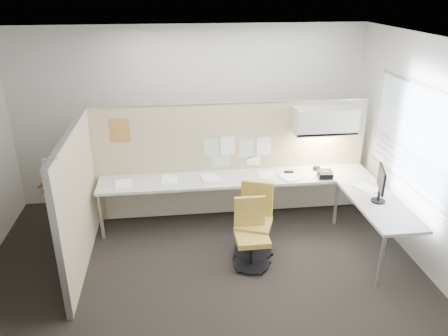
{
  "coord_description": "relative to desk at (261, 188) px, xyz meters",
  "views": [
    {
      "loc": [
        -0.32,
        -4.47,
        3.35
      ],
      "look_at": [
        0.35,
        0.8,
        1.09
      ],
      "focal_mm": 35.0,
      "sensor_mm": 36.0,
      "label": 1
    }
  ],
  "objects": [
    {
      "name": "floor",
      "position": [
        -0.93,
        -1.13,
        -0.61
      ],
      "size": [
        5.5,
        4.5,
        0.01
      ],
      "primitive_type": "cube",
      "color": "black",
      "rests_on": "ground"
    },
    {
      "name": "ceiling",
      "position": [
        -0.93,
        -1.13,
        2.2
      ],
      "size": [
        5.5,
        4.5,
        0.01
      ],
      "primitive_type": "cube",
      "color": "white",
      "rests_on": "wall_back"
    },
    {
      "name": "wall_back",
      "position": [
        -0.93,
        1.12,
        0.8
      ],
      "size": [
        5.5,
        0.02,
        2.8
      ],
      "primitive_type": "cube",
      "color": "beige",
      "rests_on": "ground"
    },
    {
      "name": "wall_front",
      "position": [
        -0.93,
        -3.38,
        0.8
      ],
      "size": [
        5.5,
        0.02,
        2.8
      ],
      "primitive_type": "cube",
      "color": "beige",
      "rests_on": "ground"
    },
    {
      "name": "wall_right",
      "position": [
        1.82,
        -1.13,
        0.8
      ],
      "size": [
        0.02,
        4.5,
        2.8
      ],
      "primitive_type": "cube",
      "color": "beige",
      "rests_on": "ground"
    },
    {
      "name": "window_pane",
      "position": [
        1.79,
        -1.13,
        0.95
      ],
      "size": [
        0.01,
        2.8,
        1.3
      ],
      "primitive_type": "cube",
      "color": "#A5B5BF",
      "rests_on": "wall_right"
    },
    {
      "name": "partition_back",
      "position": [
        -0.38,
        0.47,
        0.27
      ],
      "size": [
        4.1,
        0.06,
        1.75
      ],
      "primitive_type": "cube",
      "color": "tan",
      "rests_on": "floor"
    },
    {
      "name": "partition_left",
      "position": [
        -2.43,
        -0.63,
        0.27
      ],
      "size": [
        0.06,
        2.2,
        1.75
      ],
      "primitive_type": "cube",
      "color": "tan",
      "rests_on": "floor"
    },
    {
      "name": "desk",
      "position": [
        0.0,
        0.0,
        0.0
      ],
      "size": [
        4.0,
        2.07,
        0.73
      ],
      "color": "beige",
      "rests_on": "floor"
    },
    {
      "name": "overhead_bin",
      "position": [
        0.97,
        0.26,
        0.91
      ],
      "size": [
        0.9,
        0.36,
        0.38
      ],
      "primitive_type": "cube",
      "color": "beige",
      "rests_on": "partition_back"
    },
    {
      "name": "task_light_strip",
      "position": [
        0.97,
        0.26,
        0.7
      ],
      "size": [
        0.6,
        0.06,
        0.02
      ],
      "primitive_type": "cube",
      "color": "#FFEABF",
      "rests_on": "overhead_bin"
    },
    {
      "name": "pinned_papers",
      "position": [
        -0.3,
        0.44,
        0.43
      ],
      "size": [
        1.01,
        0.0,
        0.47
      ],
      "color": "#8CBF8C",
      "rests_on": "partition_back"
    },
    {
      "name": "poster",
      "position": [
        -1.98,
        0.44,
        0.82
      ],
      "size": [
        0.28,
        0.0,
        0.35
      ],
      "primitive_type": "cube",
      "color": "orange",
      "rests_on": "partition_back"
    },
    {
      "name": "chair_left",
      "position": [
        -0.32,
        -0.94,
        -0.19
      ],
      "size": [
        0.46,
        0.46,
        0.87
      ],
      "rotation": [
        0.0,
        0.0,
        0.01
      ],
      "color": "black",
      "rests_on": "floor"
    },
    {
      "name": "chair_right",
      "position": [
        -0.22,
        -0.66,
        -0.16
      ],
      "size": [
        0.57,
        0.59,
        0.95
      ],
      "rotation": [
        0.0,
        0.0,
        -0.37
      ],
      "color": "black",
      "rests_on": "floor"
    },
    {
      "name": "monitor",
      "position": [
        1.37,
        -0.84,
        0.4
      ],
      "size": [
        0.19,
        0.43,
        0.47
      ],
      "rotation": [
        0.0,
        0.0,
        1.26
      ],
      "color": "black",
      "rests_on": "desk"
    },
    {
      "name": "phone",
      "position": [
        0.93,
        -0.02,
        0.18
      ],
      "size": [
        0.23,
        0.21,
        0.12
      ],
      "rotation": [
        0.0,
        0.0,
        -0.1
      ],
      "color": "black",
      "rests_on": "desk"
    },
    {
      "name": "stapler",
      "position": [
        0.45,
        0.17,
        0.15
      ],
      "size": [
        0.14,
        0.05,
        0.05
      ],
      "primitive_type": "cube",
      "rotation": [
        0.0,
        0.0,
        -0.1
      ],
      "color": "black",
      "rests_on": "desk"
    },
    {
      "name": "tape_dispenser",
      "position": [
        0.9,
        0.26,
        0.16
      ],
      "size": [
        0.1,
        0.06,
        0.06
      ],
      "primitive_type": "cube",
      "rotation": [
        0.0,
        0.0,
        -0.01
      ],
      "color": "black",
      "rests_on": "desk"
    },
    {
      "name": "coat_hook",
      "position": [
        -2.51,
        -1.49,
        0.81
      ],
      "size": [
        0.18,
        0.46,
        1.38
      ],
      "color": "silver",
      "rests_on": "partition_left"
    },
    {
      "name": "paper_stack_0",
      "position": [
        -1.95,
        0.07,
        0.14
      ],
      "size": [
        0.25,
        0.32,
        0.03
      ],
      "primitive_type": "cube",
      "rotation": [
        0.0,
        0.0,
        0.08
      ],
      "color": "white",
      "rests_on": "desk"
    },
    {
      "name": "paper_stack_1",
      "position": [
        -1.31,
        0.17,
        0.14
      ],
      "size": [
        0.25,
        0.32,
        0.02
      ],
      "primitive_type": "cube",
      "rotation": [
        0.0,
        0.0,
        -0.07
      ],
      "color": "white",
      "rests_on": "desk"
    },
    {
      "name": "paper_stack_2",
      "position": [
        -0.73,
        0.09,
        0.15
      ],
      "size": [
        0.26,
        0.32,
        0.05
      ],
      "primitive_type": "cube",
      "rotation": [
        0.0,
        0.0,
        0.09
      ],
      "color": "white",
      "rests_on": "desk"
    },
    {
      "name": "paper_stack_3",
      "position": [
        0.1,
        0.15,
        0.14
      ],
      "size": [
        0.28,
        0.34,
        0.02
      ],
      "primitive_type": "cube",
      "rotation": [
        0.0,
        0.0,
        -0.19
      ],
      "color": "white",
      "rests_on": "desk"
    },
    {
      "name": "paper_stack_4",
      "position": [
        0.42,
        0.04,
        0.14
      ],
      "size": [
        0.31,
        0.35,
        0.02
      ],
      "primitive_type": "cube",
      "rotation": [
        0.0,
        0.0,
        0.3
      ],
      "color": "white",
      "rests_on": "desk"
    },
    {
      "name": "paper_stack_5",
      "position": [
        1.37,
        -0.46,
        0.14
      ],
      "size": [
        0.32,
        0.36,
        0.02
      ],
      "primitive_type": "cube",
      "rotation": [
        0.0,
        0.0,
        0.37
      ],
      "color": "white",
      "rests_on": "desk"
    }
  ]
}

